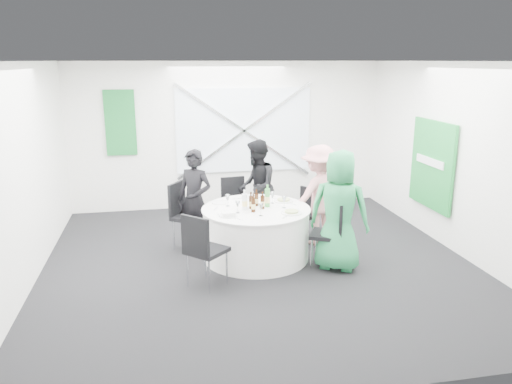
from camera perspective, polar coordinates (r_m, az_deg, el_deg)
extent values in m
plane|color=black|center=(7.22, 0.31, -8.10)|extent=(6.00, 6.00, 0.00)
plane|color=white|center=(6.65, 0.34, 14.73)|extent=(6.00, 6.00, 0.00)
plane|color=white|center=(9.71, -3.19, 6.45)|extent=(6.00, 0.00, 6.00)
plane|color=white|center=(4.01, 8.86, -5.97)|extent=(6.00, 0.00, 6.00)
plane|color=white|center=(6.88, -25.01, 1.58)|extent=(0.00, 6.00, 6.00)
plane|color=white|center=(7.94, 22.11, 3.49)|extent=(0.00, 6.00, 6.00)
cube|color=silver|center=(9.70, -1.40, 7.05)|extent=(2.60, 0.03, 1.60)
cube|color=silver|center=(9.66, -1.36, 7.02)|extent=(2.63, 0.05, 1.84)
cube|color=silver|center=(9.66, -1.36, 7.02)|extent=(2.63, 0.05, 1.84)
cube|color=#11592F|center=(9.55, -15.25, 7.63)|extent=(0.55, 0.04, 1.20)
cube|color=#188833|center=(8.44, 19.46, 2.97)|extent=(0.05, 1.20, 1.40)
cylinder|color=white|center=(7.26, 0.00, -4.81)|extent=(1.52, 1.52, 0.74)
cylinder|color=white|center=(7.15, 0.00, -1.94)|extent=(1.56, 1.56, 0.02)
cube|color=black|center=(8.26, -2.31, -1.78)|extent=(0.46, 0.46, 0.05)
cube|color=black|center=(8.38, -2.68, 0.24)|extent=(0.40, 0.08, 0.45)
cylinder|color=silver|center=(8.53, -1.48, -2.89)|extent=(0.02, 0.02, 0.43)
cylinder|color=silver|center=(8.45, -3.71, -3.09)|extent=(0.02, 0.02, 0.43)
cylinder|color=silver|center=(8.22, -0.83, -3.58)|extent=(0.02, 0.02, 0.43)
cylinder|color=silver|center=(8.14, -3.14, -3.80)|extent=(0.02, 0.02, 0.43)
cube|color=black|center=(7.69, -7.55, -2.84)|extent=(0.64, 0.64, 0.05)
cube|color=black|center=(7.72, -9.04, -0.70)|extent=(0.28, 0.39, 0.49)
cylinder|color=silver|center=(8.01, -7.99, -4.07)|extent=(0.02, 0.02, 0.47)
cylinder|color=silver|center=(7.71, -9.39, -4.89)|extent=(0.02, 0.02, 0.47)
cylinder|color=silver|center=(7.84, -5.62, -4.43)|extent=(0.02, 0.02, 0.47)
cylinder|color=silver|center=(7.53, -6.96, -5.29)|extent=(0.02, 0.02, 0.47)
cube|color=black|center=(7.98, 5.24, -2.75)|extent=(0.53, 0.53, 0.05)
cube|color=black|center=(8.05, 6.11, -0.92)|extent=(0.23, 0.32, 0.41)
cylinder|color=silver|center=(8.07, 6.76, -4.19)|extent=(0.02, 0.02, 0.39)
cylinder|color=silver|center=(8.25, 5.07, -3.71)|extent=(0.02, 0.02, 0.39)
cylinder|color=silver|center=(7.84, 5.35, -4.73)|extent=(0.02, 0.02, 0.39)
cylinder|color=silver|center=(8.03, 3.65, -4.21)|extent=(0.02, 0.02, 0.39)
cube|color=black|center=(7.02, 8.10, -4.85)|extent=(0.59, 0.59, 0.05)
cube|color=black|center=(6.91, 9.88, -2.98)|extent=(0.23, 0.38, 0.47)
cylinder|color=silver|center=(6.92, 9.24, -7.35)|extent=(0.02, 0.02, 0.44)
cylinder|color=silver|center=(7.24, 9.64, -6.33)|extent=(0.02, 0.02, 0.44)
cylinder|color=silver|center=(6.97, 6.36, -7.08)|extent=(0.02, 0.02, 0.44)
cylinder|color=silver|center=(7.29, 6.88, -6.08)|extent=(0.02, 0.02, 0.44)
cube|color=black|center=(6.39, -5.65, -6.67)|extent=(0.63, 0.63, 0.05)
cube|color=black|center=(6.15, -6.97, -4.96)|extent=(0.33, 0.33, 0.48)
cylinder|color=silver|center=(6.47, -7.86, -8.84)|extent=(0.02, 0.02, 0.45)
cylinder|color=silver|center=(6.26, -5.37, -9.63)|extent=(0.02, 0.02, 0.45)
cylinder|color=silver|center=(6.72, -5.80, -7.86)|extent=(0.02, 0.02, 0.45)
cylinder|color=silver|center=(6.51, -3.34, -8.57)|extent=(0.02, 0.02, 0.45)
imported|color=black|center=(7.58, -7.02, -0.91)|extent=(0.67, 0.62, 1.54)
imported|color=black|center=(8.22, 0.07, 0.57)|extent=(0.56, 0.83, 1.57)
imported|color=pink|center=(7.79, 7.20, -0.37)|extent=(1.12, 0.81, 1.57)
imported|color=#278F51|center=(6.86, 9.47, -2.12)|extent=(0.97, 0.86, 1.67)
cylinder|color=white|center=(7.66, -0.74, -0.64)|extent=(0.24, 0.24, 0.01)
cylinder|color=white|center=(7.42, -4.11, -1.19)|extent=(0.25, 0.25, 0.01)
cylinder|color=white|center=(7.50, 3.16, -1.01)|extent=(0.29, 0.29, 0.01)
cylinder|color=#93B561|center=(7.49, 3.16, -0.87)|extent=(0.19, 0.19, 0.02)
cylinder|color=white|center=(6.92, 4.08, -2.38)|extent=(0.29, 0.29, 0.01)
cylinder|color=#93B561|center=(6.92, 4.08, -2.22)|extent=(0.19, 0.19, 0.02)
cylinder|color=white|center=(6.80, -3.21, -2.69)|extent=(0.25, 0.25, 0.01)
cube|color=white|center=(6.76, -3.19, -2.52)|extent=(0.18, 0.13, 0.05)
cylinder|color=#391C0A|center=(7.10, -0.58, -1.19)|extent=(0.06, 0.06, 0.19)
cylinder|color=#391C0A|center=(7.07, -0.58, -0.23)|extent=(0.02, 0.02, 0.06)
cylinder|color=#E7CE7A|center=(7.10, -0.58, -1.33)|extent=(0.06, 0.06, 0.06)
cylinder|color=#391C0A|center=(7.23, 0.04, -0.87)|extent=(0.06, 0.06, 0.19)
cylinder|color=#391C0A|center=(7.20, 0.04, 0.07)|extent=(0.02, 0.02, 0.06)
cylinder|color=#E7CE7A|center=(7.24, 0.04, -1.01)|extent=(0.06, 0.06, 0.07)
cylinder|color=#391C0A|center=(7.09, 0.75, -1.19)|extent=(0.06, 0.06, 0.19)
cylinder|color=#391C0A|center=(7.06, 0.75, -0.21)|extent=(0.02, 0.02, 0.06)
cylinder|color=#E7CE7A|center=(7.09, 0.75, -1.33)|extent=(0.06, 0.06, 0.07)
cylinder|color=#391C0A|center=(6.94, -0.31, -1.50)|extent=(0.06, 0.06, 0.20)
cylinder|color=#391C0A|center=(6.90, -0.31, -0.45)|extent=(0.02, 0.02, 0.06)
cylinder|color=#E7CE7A|center=(6.95, -0.31, -1.65)|extent=(0.06, 0.06, 0.07)
cylinder|color=green|center=(7.18, 1.31, -0.66)|extent=(0.08, 0.08, 0.27)
cylinder|color=green|center=(7.14, 1.32, 0.60)|extent=(0.03, 0.03, 0.06)
cylinder|color=#E7CE7A|center=(7.19, 1.31, -0.87)|extent=(0.08, 0.08, 0.09)
cylinder|color=silver|center=(7.05, -1.30, -1.13)|extent=(0.08, 0.08, 0.23)
cylinder|color=silver|center=(7.01, -1.30, 0.00)|extent=(0.03, 0.03, 0.06)
cylinder|color=#E7CE7A|center=(7.05, -1.30, -1.31)|extent=(0.08, 0.08, 0.08)
cylinder|color=white|center=(6.93, -2.11, -2.38)|extent=(0.06, 0.06, 0.00)
cylinder|color=white|center=(6.92, -2.11, -1.97)|extent=(0.01, 0.01, 0.10)
cone|color=white|center=(6.89, -2.12, -1.36)|extent=(0.07, 0.07, 0.08)
cylinder|color=white|center=(7.39, 1.87, -1.27)|extent=(0.06, 0.06, 0.00)
cylinder|color=white|center=(7.38, 1.88, -0.88)|extent=(0.01, 0.01, 0.10)
cone|color=white|center=(7.36, 1.88, -0.31)|extent=(0.07, 0.07, 0.08)
cylinder|color=white|center=(7.18, 3.22, -1.79)|extent=(0.06, 0.06, 0.00)
cylinder|color=white|center=(7.16, 3.22, -1.39)|extent=(0.01, 0.01, 0.10)
cone|color=white|center=(7.14, 3.23, -0.81)|extent=(0.07, 0.07, 0.08)
cylinder|color=white|center=(7.26, -3.25, -1.59)|extent=(0.06, 0.06, 0.00)
cylinder|color=white|center=(7.24, -3.26, -1.20)|extent=(0.01, 0.01, 0.10)
cone|color=white|center=(7.22, -3.27, -0.62)|extent=(0.07, 0.07, 0.08)
cylinder|color=white|center=(6.80, 0.56, -2.71)|extent=(0.06, 0.06, 0.00)
cylinder|color=white|center=(6.79, 0.56, -2.29)|extent=(0.01, 0.01, 0.10)
cone|color=white|center=(6.76, 0.56, -1.67)|extent=(0.07, 0.07, 0.08)
cube|color=silver|center=(7.69, 0.51, -0.62)|extent=(0.15, 0.02, 0.01)
cube|color=silver|center=(7.62, -2.23, -0.77)|extent=(0.15, 0.02, 0.01)
cube|color=silver|center=(7.36, 4.20, -1.38)|extent=(0.08, 0.14, 0.01)
cube|color=silver|center=(7.62, 2.23, -0.77)|extent=(0.09, 0.14, 0.01)
cube|color=silver|center=(6.84, -3.95, -2.63)|extent=(0.11, 0.12, 0.01)
cube|color=silver|center=(6.64, -1.95, -3.15)|extent=(0.11, 0.13, 0.01)
cube|color=silver|center=(6.75, 3.36, -2.85)|extent=(0.11, 0.12, 0.01)
cube|color=silver|center=(7.03, 4.57, -2.15)|extent=(0.11, 0.12, 0.01)
cube|color=silver|center=(7.46, -3.69, -1.14)|extent=(0.08, 0.14, 0.01)
cube|color=silver|center=(7.13, -4.62, -1.91)|extent=(0.08, 0.14, 0.01)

